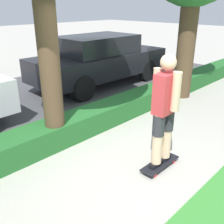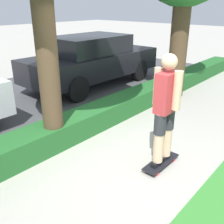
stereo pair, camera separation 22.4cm
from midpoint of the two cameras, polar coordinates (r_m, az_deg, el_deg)
ground_plane at (r=4.32m, az=5.93°, el=-12.57°), size 60.00×60.00×0.00m
street_asphalt at (r=7.37m, az=-20.44°, el=1.46°), size 16.35×5.00×0.01m
hedge_row at (r=5.20m, az=-7.87°, el=-3.36°), size 16.35×0.60×0.45m
skateboard at (r=4.42m, az=11.87°, el=-10.98°), size 0.77×0.24×0.09m
skater_person at (r=3.98m, az=12.95°, el=0.56°), size 0.51×0.45×1.75m
parked_car_middle at (r=8.51m, az=-1.93°, el=11.37°), size 4.62×1.85×1.58m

